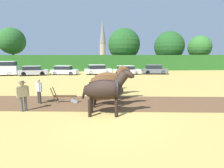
% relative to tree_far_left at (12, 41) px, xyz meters
% --- Properties ---
extents(ground_plane, '(240.00, 240.00, 0.00)m').
position_rel_tree_far_left_xyz_m(ground_plane, '(17.98, -30.28, -5.96)').
color(ground_plane, tan).
extents(plowed_furrow_strip, '(32.84, 7.51, 0.01)m').
position_rel_tree_far_left_xyz_m(plowed_furrow_strip, '(12.84, -26.94, -5.95)').
color(plowed_furrow_strip, brown).
rests_on(plowed_furrow_strip, ground).
extents(hedgerow, '(66.83, 1.70, 3.15)m').
position_rel_tree_far_left_xyz_m(hedgerow, '(17.98, -3.58, -4.38)').
color(hedgerow, '#286023').
rests_on(hedgerow, ground).
extents(tree_far_left, '(5.41, 5.41, 8.68)m').
position_rel_tree_far_left_xyz_m(tree_far_left, '(0.00, 0.00, 0.00)').
color(tree_far_left, brown).
rests_on(tree_far_left, ground).
extents(tree_left, '(6.99, 6.99, 8.91)m').
position_rel_tree_far_left_xyz_m(tree_left, '(23.42, 0.09, -0.55)').
color(tree_left, '#4C3823').
rests_on(tree_left, ground).
extents(tree_center_left, '(6.75, 6.75, 8.45)m').
position_rel_tree_far_left_xyz_m(tree_center_left, '(33.94, 0.63, -0.89)').
color(tree_center_left, '#423323').
rests_on(tree_center_left, ground).
extents(tree_center, '(5.46, 5.46, 7.73)m').
position_rel_tree_far_left_xyz_m(tree_center, '(42.12, 1.93, -0.98)').
color(tree_center, '#4C3823').
rests_on(tree_center, ground).
extents(church_spire, '(2.66, 2.66, 17.27)m').
position_rel_tree_far_left_xyz_m(church_spire, '(20.22, 34.56, 3.08)').
color(church_spire, gray).
rests_on(church_spire, ground).
extents(draft_horse_lead_left, '(2.80, 1.27, 2.43)m').
position_rel_tree_far_left_xyz_m(draft_horse_lead_left, '(17.54, -29.84, -4.61)').
color(draft_horse_lead_left, black).
rests_on(draft_horse_lead_left, ground).
extents(draft_horse_lead_right, '(2.83, 1.11, 2.38)m').
position_rel_tree_far_left_xyz_m(draft_horse_lead_right, '(17.73, -28.30, -4.68)').
color(draft_horse_lead_right, black).
rests_on(draft_horse_lead_right, ground).
extents(draft_horse_trail_left, '(2.91, 1.25, 2.38)m').
position_rel_tree_far_left_xyz_m(draft_horse_trail_left, '(17.90, -26.76, -4.63)').
color(draft_horse_trail_left, '#513319').
rests_on(draft_horse_trail_left, ground).
extents(draft_horse_trail_right, '(2.75, 1.18, 2.38)m').
position_rel_tree_far_left_xyz_m(draft_horse_trail_right, '(18.08, -25.21, -4.60)').
color(draft_horse_trail_right, brown).
rests_on(draft_horse_trail_right, ground).
extents(plow, '(1.78, 0.53, 1.13)m').
position_rel_tree_far_left_xyz_m(plow, '(15.13, -27.21, -5.63)').
color(plow, '#4C331E').
rests_on(plow, ground).
extents(farmer_at_plow, '(0.47, 0.50, 1.61)m').
position_rel_tree_far_left_xyz_m(farmer_at_plow, '(13.36, -27.19, -5.03)').
color(farmer_at_plow, '#38332D').
rests_on(farmer_at_plow, ground).
extents(farmer_beside_team, '(0.41, 0.62, 1.72)m').
position_rel_tree_far_left_xyz_m(farmer_beside_team, '(18.95, -23.13, -4.95)').
color(farmer_beside_team, '#4C4C4C').
rests_on(farmer_beside_team, ground).
extents(farmer_onlooker_left, '(0.56, 0.45, 1.73)m').
position_rel_tree_far_left_xyz_m(farmer_onlooker_left, '(12.98, -28.75, -4.94)').
color(farmer_onlooker_left, '#4C4C4C').
rests_on(farmer_onlooker_left, ground).
extents(parked_van, '(5.32, 2.59, 2.19)m').
position_rel_tree_far_left_xyz_m(parked_van, '(2.48, -10.48, -4.84)').
color(parked_van, silver).
rests_on(parked_van, ground).
extents(parked_car_left, '(4.47, 2.50, 1.48)m').
position_rel_tree_far_left_xyz_m(parked_car_left, '(7.43, -10.57, -5.24)').
color(parked_car_left, '#A8A8B2').
rests_on(parked_car_left, ground).
extents(parked_car_center_left, '(4.40, 2.45, 1.45)m').
position_rel_tree_far_left_xyz_m(parked_car_center_left, '(12.06, -10.07, -5.26)').
color(parked_car_center_left, silver).
rests_on(parked_car_center_left, ground).
extents(parked_car_center, '(4.56, 2.61, 1.57)m').
position_rel_tree_far_left_xyz_m(parked_car_center, '(17.41, -9.89, -5.21)').
color(parked_car_center, silver).
rests_on(parked_car_center, ground).
extents(parked_car_center_right, '(4.44, 1.92, 1.43)m').
position_rel_tree_far_left_xyz_m(parked_car_center_right, '(22.09, -10.64, -5.27)').
color(parked_car_center_right, silver).
rests_on(parked_car_center_right, ground).
extents(parked_car_right, '(4.25, 2.27, 1.55)m').
position_rel_tree_far_left_xyz_m(parked_car_right, '(26.80, -10.48, -5.21)').
color(parked_car_right, '#565B66').
rests_on(parked_car_right, ground).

